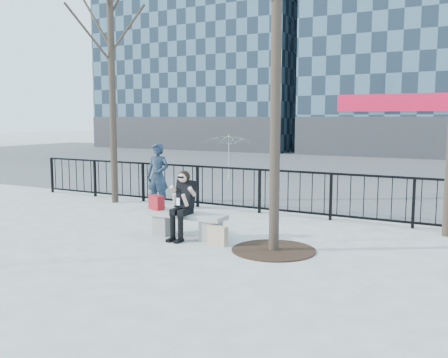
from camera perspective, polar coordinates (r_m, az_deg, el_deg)
The scene contains 12 objects.
ground at distance 9.96m, azimuth -4.26°, elevation -6.66°, with size 120.00×120.00×0.00m, color gray.
street_surface at distance 23.82m, azimuth 15.73°, elevation 1.13°, with size 60.00×23.00×0.01m, color #474747.
railing at distance 12.43m, azimuth 3.25°, elevation -1.30°, with size 14.00×0.06×1.10m.
building_left at distance 41.52m, azimuth -1.40°, elevation 19.50°, with size 16.20×10.20×22.60m.
tree_left at distance 14.31m, azimuth -12.85°, elevation 16.96°, with size 2.80×2.80×6.50m.
tree_grate at distance 9.01m, azimuth 5.69°, elevation -8.08°, with size 1.50×1.50×0.02m, color black.
bench_main at distance 9.89m, azimuth -4.27°, elevation -4.96°, with size 1.65×0.46×0.49m.
seated_woman at distance 9.69m, azimuth -4.81°, elevation -3.00°, with size 0.50×0.64×1.34m.
handbag at distance 10.27m, azimuth -7.75°, elevation -2.67°, with size 0.35×0.16×0.29m, color maroon.
shopping_bag at distance 9.29m, azimuth -0.73°, elevation -6.50°, with size 0.38×0.14×0.36m, color beige.
standing_man at distance 13.01m, azimuth -7.56°, elevation 0.35°, with size 0.62×0.41×1.70m, color black.
vendor_umbrella at distance 18.29m, azimuth 0.51°, elevation 2.44°, with size 1.93×1.97×1.77m, color #EAF235.
Camera 1 is at (5.27, -8.11, 2.36)m, focal length 40.00 mm.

